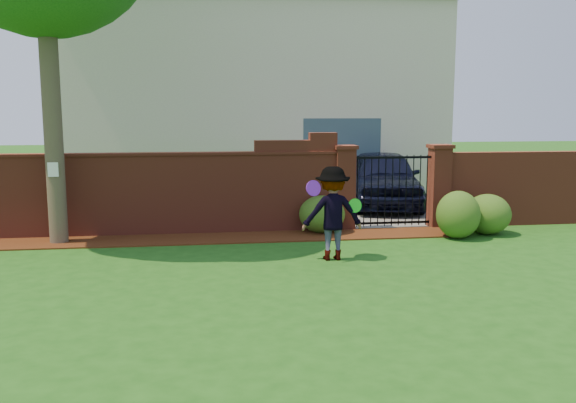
{
  "coord_description": "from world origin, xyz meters",
  "views": [
    {
      "loc": [
        -0.72,
        -9.09,
        2.64
      ],
      "look_at": [
        0.76,
        1.4,
        1.05
      ],
      "focal_mm": 37.95,
      "sensor_mm": 36.0,
      "label": 1
    }
  ],
  "objects": [
    {
      "name": "pillar_left",
      "position": [
        2.4,
        4.0,
        0.96
      ],
      "size": [
        0.5,
        0.5,
        1.88
      ],
      "color": "maroon",
      "rests_on": "ground"
    },
    {
      "name": "shrub_right",
      "position": [
        5.33,
        3.04,
        0.43
      ],
      "size": [
        0.98,
        0.98,
        0.87
      ],
      "primitive_type": "ellipsoid",
      "color": "#245018",
      "rests_on": "ground"
    },
    {
      "name": "brick_wall_return",
      "position": [
        6.6,
        4.0,
        0.85
      ],
      "size": [
        4.0,
        0.25,
        1.7
      ],
      "primitive_type": "cube",
      "color": "maroon",
      "rests_on": "ground"
    },
    {
      "name": "paper_notice",
      "position": [
        -3.6,
        3.21,
        1.5
      ],
      "size": [
        0.2,
        0.01,
        0.28
      ],
      "primitive_type": "cube",
      "color": "white",
      "rests_on": "tree"
    },
    {
      "name": "shrub_middle",
      "position": [
        4.52,
        2.71,
        0.5
      ],
      "size": [
        0.91,
        0.91,
        1.0
      ],
      "primitive_type": "ellipsoid",
      "color": "#245018",
      "rests_on": "ground"
    },
    {
      "name": "house",
      "position": [
        1.0,
        12.0,
        3.16
      ],
      "size": [
        12.4,
        6.4,
        6.3
      ],
      "color": "beige",
      "rests_on": "ground"
    },
    {
      "name": "frisbee_green",
      "position": [
        1.93,
        1.22,
        0.98
      ],
      "size": [
        0.26,
        0.1,
        0.25
      ],
      "primitive_type": "cylinder",
      "rotation": [
        1.43,
        0.0,
        0.18
      ],
      "color": "#19C21B",
      "rests_on": "man"
    },
    {
      "name": "ground",
      "position": [
        0.0,
        0.0,
        -0.01
      ],
      "size": [
        80.0,
        80.0,
        0.01
      ],
      "primitive_type": "cube",
      "color": "#1C4F13",
      "rests_on": "ground"
    },
    {
      "name": "mulch_bed",
      "position": [
        -0.95,
        3.34,
        0.01
      ],
      "size": [
        11.1,
        1.08,
        0.03
      ],
      "primitive_type": "cube",
      "color": "#3C1B0B",
      "rests_on": "ground"
    },
    {
      "name": "man",
      "position": [
        1.54,
        1.29,
        0.83
      ],
      "size": [
        1.08,
        0.63,
        1.67
      ],
      "primitive_type": "imported",
      "rotation": [
        0.0,
        0.0,
        3.13
      ],
      "color": "gray",
      "rests_on": "ground"
    },
    {
      "name": "brick_wall",
      "position": [
        -2.01,
        4.0,
        0.93
      ],
      "size": [
        8.7,
        0.31,
        2.16
      ],
      "color": "maroon",
      "rests_on": "ground"
    },
    {
      "name": "shrub_left",
      "position": [
        1.83,
        3.67,
        0.41
      ],
      "size": [
        1.0,
        1.0,
        0.82
      ],
      "primitive_type": "ellipsoid",
      "color": "#245018",
      "rests_on": "ground"
    },
    {
      "name": "iron_gate",
      "position": [
        3.5,
        4.0,
        0.85
      ],
      "size": [
        1.78,
        0.03,
        1.6
      ],
      "color": "black",
      "rests_on": "ground"
    },
    {
      "name": "frisbee_purple",
      "position": [
        1.16,
        1.08,
        1.32
      ],
      "size": [
        0.29,
        0.16,
        0.27
      ],
      "primitive_type": "cylinder",
      "rotation": [
        1.36,
        0.0,
        0.32
      ],
      "color": "purple",
      "rests_on": "man"
    },
    {
      "name": "car",
      "position": [
        4.2,
        6.9,
        0.78
      ],
      "size": [
        2.64,
        4.83,
        1.56
      ],
      "primitive_type": "imported",
      "rotation": [
        0.0,
        0.0,
        -0.18
      ],
      "color": "black",
      "rests_on": "ground"
    },
    {
      "name": "driveway",
      "position": [
        3.5,
        8.0,
        0.01
      ],
      "size": [
        3.2,
        8.0,
        0.01
      ],
      "primitive_type": "cube",
      "color": "slate",
      "rests_on": "ground"
    },
    {
      "name": "pillar_right",
      "position": [
        4.6,
        4.0,
        0.96
      ],
      "size": [
        0.5,
        0.5,
        1.88
      ],
      "color": "maroon",
      "rests_on": "ground"
    }
  ]
}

